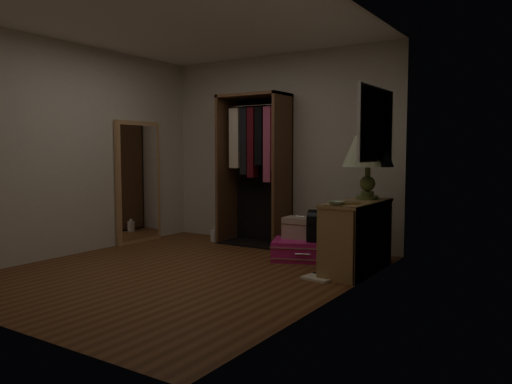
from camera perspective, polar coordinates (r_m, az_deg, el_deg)
ground at (r=5.43m, az=-8.24°, el=-8.98°), size 4.00×4.00×0.00m
room_walls at (r=5.27m, az=-7.49°, el=7.05°), size 3.52×4.02×2.60m
console_bookshelf at (r=5.44m, az=11.56°, el=-4.69°), size 0.42×1.12×0.75m
open_wardrobe at (r=6.84m, az=-0.01°, el=4.04°), size 0.95×0.50×2.05m
floor_mirror at (r=7.20m, az=-13.28°, el=1.12°), size 0.06×0.80×1.70m
pink_suitcase at (r=5.97m, az=5.57°, el=-6.58°), size 0.91×0.80×0.23m
train_case at (r=6.03m, az=5.05°, el=-4.09°), size 0.39×0.28×0.28m
black_bag at (r=5.82m, az=7.70°, el=-3.82°), size 0.38×0.28×0.37m
table_lamp at (r=5.61m, az=12.69°, el=4.39°), size 0.71×0.71×0.70m
brass_tray at (r=5.13m, az=10.46°, el=-1.23°), size 0.33×0.33×0.01m
ceramic_bowl at (r=4.98m, az=9.14°, el=-1.25°), size 0.17×0.17×0.04m
white_jug at (r=7.14m, az=-4.77°, el=-4.99°), size 0.14×0.14×0.20m
floor_book at (r=5.11m, az=7.32°, el=-9.69°), size 0.34×0.29×0.03m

